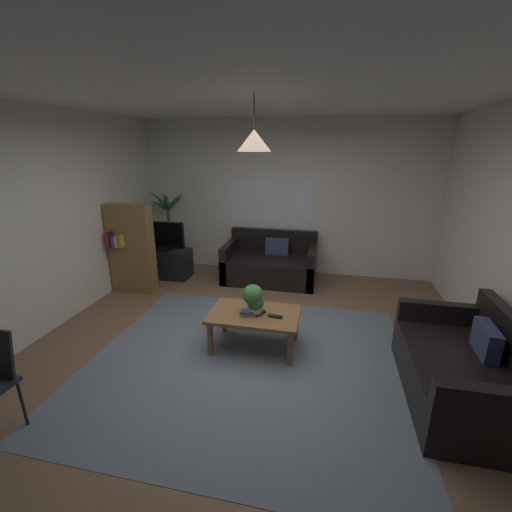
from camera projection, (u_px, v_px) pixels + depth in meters
The scene contains 19 objects.
floor at pixel (250, 352), 3.87m from camera, with size 5.14×5.45×0.02m, color brown.
rug at pixel (246, 362), 3.68m from camera, with size 3.34×3.00×0.01m, color slate.
wall_back at pixel (285, 198), 6.01m from camera, with size 5.26×0.06×2.69m, color silver.
wall_left at pixel (34, 225), 3.97m from camera, with size 0.06×5.45×2.69m, color silver.
ceiling at pixel (249, 90), 3.03m from camera, with size 5.14×5.45×0.02m, color white.
window_pane at pixel (270, 208), 6.09m from camera, with size 1.45×0.01×1.00m, color white.
couch_under_window at pixel (270, 265), 5.88m from camera, with size 1.55×0.89×0.82m.
couch_right_side at pixel (465, 373), 3.06m from camera, with size 0.89×1.50×0.82m.
coffee_table at pixel (254, 319), 3.85m from camera, with size 1.01×0.64×0.44m.
book_on_table_0 at pixel (248, 314), 3.77m from camera, with size 0.14×0.10×0.03m, color #99663F.
book_on_table_1 at pixel (248, 312), 3.76m from camera, with size 0.16×0.09×0.03m, color #2D4C8C.
remote_on_table_0 at pixel (275, 316), 3.72m from camera, with size 0.05×0.16×0.02m, color black.
remote_on_table_1 at pixel (260, 313), 3.79m from camera, with size 0.05×0.16×0.02m, color black.
potted_plant_on_table at pixel (254, 299), 3.76m from camera, with size 0.24×0.23×0.34m.
tv_stand at pixel (165, 263), 6.03m from camera, with size 0.90×0.44×0.50m, color black.
tv at pixel (162, 236), 5.86m from camera, with size 0.81×0.16×0.50m.
potted_palm_corner at pixel (170, 233), 6.35m from camera, with size 0.77×0.78×1.54m.
bookshelf_corner at pixel (131, 249), 5.28m from camera, with size 0.70×0.31×1.40m.
pendant_lamp at pixel (254, 140), 3.26m from camera, with size 0.33×0.33×0.52m.
Camera 1 is at (0.77, -3.25, 2.23)m, focal length 23.85 mm.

